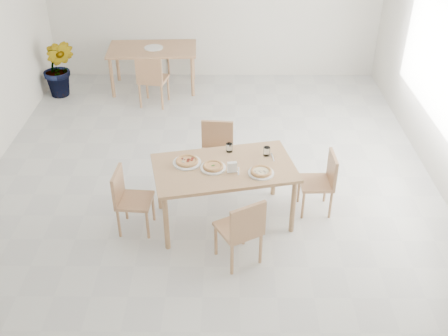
{
  "coord_description": "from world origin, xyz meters",
  "views": [
    {
      "loc": [
        0.24,
        -5.9,
        3.96
      ],
      "look_at": [
        0.21,
        -0.92,
        0.73
      ],
      "focal_mm": 42.0,
      "sensor_mm": 36.0,
      "label": 1
    }
  ],
  "objects_px": {
    "chair_west": "(128,196)",
    "potted_plant": "(59,68)",
    "tumbler_b": "(229,148)",
    "plate_empty": "(154,48)",
    "plate_margherita": "(213,168)",
    "pizza_margherita": "(213,166)",
    "pizza_mushroom": "(261,171)",
    "chair_north": "(217,149)",
    "second_table": "(152,52)",
    "chair_south": "(242,228)",
    "chair_east": "(323,179)",
    "main_table": "(224,172)",
    "chair_back_s": "(152,77)",
    "pizza_pepperoni": "(187,161)",
    "napkin_holder": "(232,168)",
    "chair_back_n": "(159,48)",
    "tumbler_a": "(267,151)",
    "plate_pepperoni": "(187,163)",
    "plate_mushroom": "(261,173)"
  },
  "relations": [
    {
      "from": "chair_north",
      "to": "chair_east",
      "type": "relative_size",
      "value": 1.07
    },
    {
      "from": "chair_back_s",
      "to": "pizza_pepperoni",
      "type": "bearing_deg",
      "value": 114.82
    },
    {
      "from": "chair_east",
      "to": "tumbler_a",
      "type": "distance_m",
      "value": 0.77
    },
    {
      "from": "tumbler_b",
      "to": "second_table",
      "type": "height_order",
      "value": "tumbler_b"
    },
    {
      "from": "second_table",
      "to": "chair_back_s",
      "type": "distance_m",
      "value": 0.77
    },
    {
      "from": "tumbler_b",
      "to": "chair_back_n",
      "type": "relative_size",
      "value": 0.13
    },
    {
      "from": "chair_north",
      "to": "second_table",
      "type": "xyz_separation_m",
      "value": [
        -1.18,
        2.99,
        0.19
      ]
    },
    {
      "from": "second_table",
      "to": "pizza_margherita",
      "type": "bearing_deg",
      "value": -76.08
    },
    {
      "from": "tumbler_a",
      "to": "plate_empty",
      "type": "relative_size",
      "value": 0.33
    },
    {
      "from": "plate_pepperoni",
      "to": "pizza_mushroom",
      "type": "bearing_deg",
      "value": -14.13
    },
    {
      "from": "plate_mushroom",
      "to": "chair_back_s",
      "type": "height_order",
      "value": "chair_back_s"
    },
    {
      "from": "napkin_holder",
      "to": "chair_back_n",
      "type": "xyz_separation_m",
      "value": [
        -1.37,
        4.74,
        -0.35
      ]
    },
    {
      "from": "plate_pepperoni",
      "to": "tumbler_a",
      "type": "bearing_deg",
      "value": 11.17
    },
    {
      "from": "pizza_mushroom",
      "to": "plate_empty",
      "type": "height_order",
      "value": "pizza_mushroom"
    },
    {
      "from": "plate_pepperoni",
      "to": "chair_back_s",
      "type": "height_order",
      "value": "chair_back_s"
    },
    {
      "from": "main_table",
      "to": "pizza_pepperoni",
      "type": "height_order",
      "value": "pizza_pepperoni"
    },
    {
      "from": "main_table",
      "to": "plate_empty",
      "type": "xyz_separation_m",
      "value": [
        -1.26,
        3.81,
        0.09
      ]
    },
    {
      "from": "pizza_margherita",
      "to": "pizza_mushroom",
      "type": "height_order",
      "value": "same"
    },
    {
      "from": "chair_west",
      "to": "tumbler_a",
      "type": "height_order",
      "value": "tumbler_a"
    },
    {
      "from": "chair_west",
      "to": "main_table",
      "type": "bearing_deg",
      "value": -76.73
    },
    {
      "from": "pizza_pepperoni",
      "to": "chair_back_n",
      "type": "height_order",
      "value": "pizza_pepperoni"
    },
    {
      "from": "second_table",
      "to": "chair_back_s",
      "type": "relative_size",
      "value": 1.76
    },
    {
      "from": "plate_pepperoni",
      "to": "tumbler_b",
      "type": "bearing_deg",
      "value": 29.04
    },
    {
      "from": "napkin_holder",
      "to": "tumbler_b",
      "type": "bearing_deg",
      "value": 84.44
    },
    {
      "from": "chair_west",
      "to": "potted_plant",
      "type": "relative_size",
      "value": 0.76
    },
    {
      "from": "chair_west",
      "to": "pizza_mushroom",
      "type": "bearing_deg",
      "value": -84.52
    },
    {
      "from": "chair_west",
      "to": "chair_back_s",
      "type": "distance_m",
      "value": 3.25
    },
    {
      "from": "tumbler_a",
      "to": "plate_margherita",
      "type": "bearing_deg",
      "value": -154.94
    },
    {
      "from": "main_table",
      "to": "second_table",
      "type": "height_order",
      "value": "same"
    },
    {
      "from": "second_table",
      "to": "chair_back_s",
      "type": "xyz_separation_m",
      "value": [
        0.07,
        -0.75,
        -0.15
      ]
    },
    {
      "from": "chair_east",
      "to": "chair_back_s",
      "type": "height_order",
      "value": "chair_back_s"
    },
    {
      "from": "tumbler_b",
      "to": "second_table",
      "type": "relative_size",
      "value": 0.07
    },
    {
      "from": "chair_north",
      "to": "pizza_mushroom",
      "type": "height_order",
      "value": "chair_north"
    },
    {
      "from": "chair_east",
      "to": "potted_plant",
      "type": "xyz_separation_m",
      "value": [
        -4.03,
        3.27,
        0.06
      ]
    },
    {
      "from": "second_table",
      "to": "plate_mushroom",
      "type": "bearing_deg",
      "value": -69.67
    },
    {
      "from": "potted_plant",
      "to": "plate_margherita",
      "type": "bearing_deg",
      "value": -52.07
    },
    {
      "from": "main_table",
      "to": "chair_east",
      "type": "height_order",
      "value": "chair_east"
    },
    {
      "from": "tumbler_b",
      "to": "chair_west",
      "type": "bearing_deg",
      "value": -156.13
    },
    {
      "from": "chair_back_s",
      "to": "chair_west",
      "type": "bearing_deg",
      "value": 102.22
    },
    {
      "from": "tumbler_a",
      "to": "plate_empty",
      "type": "bearing_deg",
      "value": 116.23
    },
    {
      "from": "plate_margherita",
      "to": "pizza_pepperoni",
      "type": "height_order",
      "value": "pizza_pepperoni"
    },
    {
      "from": "chair_south",
      "to": "tumbler_b",
      "type": "bearing_deg",
      "value": -112.41
    },
    {
      "from": "tumbler_b",
      "to": "plate_empty",
      "type": "height_order",
      "value": "tumbler_b"
    },
    {
      "from": "main_table",
      "to": "chair_north",
      "type": "height_order",
      "value": "chair_north"
    },
    {
      "from": "second_table",
      "to": "chair_back_n",
      "type": "bearing_deg",
      "value": 86.49
    },
    {
      "from": "napkin_holder",
      "to": "chair_west",
      "type": "bearing_deg",
      "value": 173.17
    },
    {
      "from": "plate_margherita",
      "to": "pizza_pepperoni",
      "type": "bearing_deg",
      "value": 160.33
    },
    {
      "from": "plate_pepperoni",
      "to": "pizza_margherita",
      "type": "bearing_deg",
      "value": -19.67
    },
    {
      "from": "napkin_holder",
      "to": "plate_empty",
      "type": "bearing_deg",
      "value": 99.34
    },
    {
      "from": "chair_north",
      "to": "chair_back_n",
      "type": "relative_size",
      "value": 1.05
    }
  ]
}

